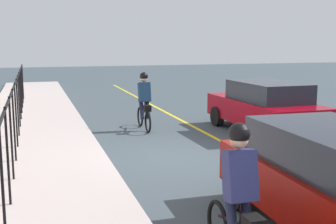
# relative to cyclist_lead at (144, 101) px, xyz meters

# --- Properties ---
(ground_plane) EXTENTS (80.00, 80.00, 0.00)m
(ground_plane) POSITION_rel_cyclist_lead_xyz_m (-3.46, -0.06, -0.91)
(ground_plane) COLOR #3B474E
(lane_line_centre) EXTENTS (36.00, 0.12, 0.01)m
(lane_line_centre) POSITION_rel_cyclist_lead_xyz_m (-3.46, -1.66, -0.91)
(lane_line_centre) COLOR yellow
(lane_line_centre) RESTS_ON ground
(sidewalk) EXTENTS (40.00, 3.20, 0.15)m
(sidewalk) POSITION_rel_cyclist_lead_xyz_m (-3.46, 3.34, -0.84)
(sidewalk) COLOR #B5A6A4
(sidewalk) RESTS_ON ground
(iron_fence) EXTENTS (20.54, 0.04, 1.60)m
(iron_fence) POSITION_rel_cyclist_lead_xyz_m (-2.46, 3.74, 0.37)
(iron_fence) COLOR black
(iron_fence) RESTS_ON sidewalk
(cyclist_lead) EXTENTS (1.71, 0.36, 1.83)m
(cyclist_lead) POSITION_rel_cyclist_lead_xyz_m (0.00, 0.00, 0.00)
(cyclist_lead) COLOR black
(cyclist_lead) RESTS_ON ground
(cyclist_follow) EXTENTS (1.71, 0.36, 1.83)m
(cyclist_follow) POSITION_rel_cyclist_lead_xyz_m (-8.57, 1.03, 0.00)
(cyclist_follow) COLOR black
(cyclist_follow) RESTS_ON ground
(patrol_sedan) EXTENTS (4.43, 1.99, 1.58)m
(patrol_sedan) POSITION_rel_cyclist_lead_xyz_m (-1.59, -3.34, -0.09)
(patrol_sedan) COLOR maroon
(patrol_sedan) RESTS_ON ground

